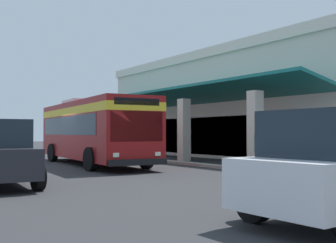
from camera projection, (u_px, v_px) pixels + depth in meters
name	position (u px, v px, depth m)	size (l,w,h in m)	color
ground	(208.00, 159.00, 25.68)	(120.00, 120.00, 0.00)	#2D2D30
curb_strip	(137.00, 158.00, 25.83)	(26.90, 0.50, 0.12)	#9E998E
plaza_building	(252.00, 107.00, 31.24)	(22.72, 13.93, 7.01)	beige
transit_bus	(92.00, 128.00, 21.71)	(11.40, 3.60, 3.34)	maroon
pedestrian	(261.00, 150.00, 14.70)	(0.37, 0.70, 1.78)	#726651
potted_palm	(109.00, 143.00, 32.87)	(1.69, 1.85, 2.99)	gray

